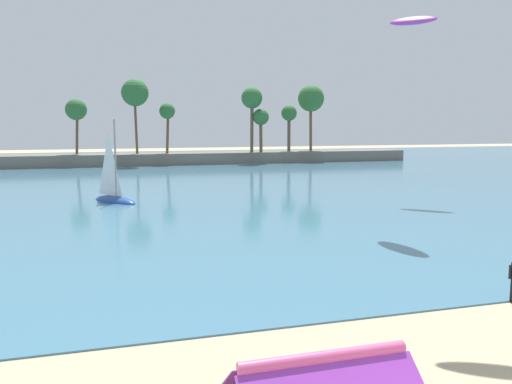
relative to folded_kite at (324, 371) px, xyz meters
The scene contains 5 objects.
sea 57.95m from the folded_kite, 88.20° to the left, with size 220.00×106.85×0.06m, color teal.
palm_headland 71.37m from the folded_kite, 88.90° to the left, with size 85.90×6.70×13.26m.
folded_kite is the anchor object (origin of this frame).
sailboat_far_left 33.18m from the folded_kite, 96.80° to the left, with size 4.02×4.85×7.10m.
kite_aloft_high_over_bay 38.12m from the folded_kite, 54.75° to the left, with size 3.88×1.32×0.54m, color purple.
Camera 1 is at (-6.34, -6.51, 6.32)m, focal length 36.38 mm.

